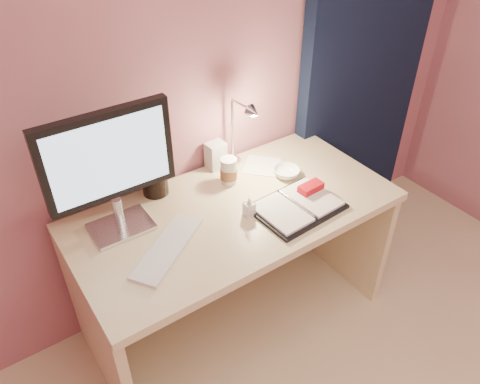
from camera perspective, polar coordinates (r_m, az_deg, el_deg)
room at (r=2.58m, az=13.77°, el=16.54°), size 3.50×3.50×3.50m
desk at (r=2.20m, az=-1.65°, el=-5.56°), size 1.40×0.70×0.73m
monitor at (r=1.78m, az=-15.70°, el=3.36°), size 0.49×0.18×0.53m
keyboard at (r=1.83m, az=-8.77°, el=-6.74°), size 0.39×0.32×0.02m
planner at (r=2.02m, az=7.09°, el=-1.53°), size 0.38×0.29×0.06m
paper_a at (r=2.06m, az=7.58°, el=-1.07°), size 0.17×0.17×0.00m
paper_b at (r=2.08m, az=6.71°, el=-0.53°), size 0.19×0.19×0.00m
paper_c at (r=2.27m, az=2.73°, el=3.21°), size 0.24×0.24×0.00m
coffee_cup at (r=2.12m, az=-1.39°, el=2.52°), size 0.08×0.08×0.13m
bowl at (r=2.20m, az=5.70°, el=2.37°), size 0.16×0.16×0.04m
lotion_bottle at (r=1.94m, az=1.13°, el=-1.78°), size 0.04×0.04×0.09m
dark_jar at (r=2.08m, az=-10.42°, el=1.74°), size 0.11×0.11×0.16m
product_box at (r=2.23m, az=-2.98°, el=4.49°), size 0.09×0.08×0.13m
desk_lamp at (r=2.12m, az=0.14°, el=7.57°), size 0.09×0.22×0.35m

